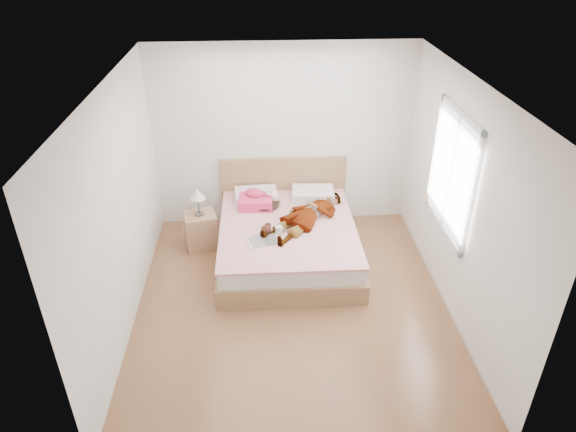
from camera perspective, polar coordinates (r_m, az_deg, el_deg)
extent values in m
plane|color=#4B2917|center=(6.13, 0.48, -9.68)|extent=(4.00, 4.00, 0.00)
imported|color=silver|center=(6.69, 2.14, 0.39)|extent=(1.39, 1.47, 0.20)
ellipsoid|color=black|center=(7.08, -2.80, 1.63)|extent=(0.60, 0.66, 0.08)
cube|color=silver|center=(6.97, -2.25, 2.57)|extent=(0.11, 0.10, 0.06)
plane|color=white|center=(4.89, 0.61, 14.41)|extent=(4.00, 4.00, 0.00)
plane|color=silver|center=(7.20, -0.55, 8.74)|extent=(3.60, 0.00, 3.60)
plane|color=white|center=(3.78, 2.63, -13.90)|extent=(3.60, 0.00, 3.60)
plane|color=beige|center=(5.58, -18.24, 0.41)|extent=(0.00, 4.00, 4.00)
plane|color=silver|center=(5.79, 18.61, 1.45)|extent=(0.00, 4.00, 4.00)
cube|color=white|center=(5.94, 17.74, 4.53)|extent=(0.02, 1.10, 1.30)
cube|color=silver|center=(5.46, 19.68, 1.88)|extent=(0.04, 0.06, 1.42)
cube|color=silver|center=(6.44, 16.08, 6.78)|extent=(0.04, 0.06, 1.42)
cube|color=silver|center=(6.25, 16.78, -1.09)|extent=(0.04, 1.22, 0.06)
cube|color=silver|center=(5.70, 18.80, 10.69)|extent=(0.04, 1.22, 0.06)
cube|color=silver|center=(5.94, 17.70, 4.53)|extent=(0.03, 0.04, 1.30)
cube|color=brown|center=(6.81, -0.05, -3.73)|extent=(1.78, 2.08, 0.26)
cube|color=silver|center=(6.68, -0.05, -2.02)|extent=(1.70, 2.00, 0.22)
cube|color=silver|center=(6.62, -0.05, -1.10)|extent=(1.74, 2.04, 0.03)
cube|color=olive|center=(7.50, -0.50, 2.93)|extent=(1.80, 0.07, 1.00)
cube|color=white|center=(7.20, -3.57, 2.31)|extent=(0.61, 0.44, 0.13)
cube|color=white|center=(7.23, 2.78, 2.49)|extent=(0.60, 0.43, 0.13)
cube|color=#FC447D|center=(7.01, -3.62, 1.58)|extent=(0.46, 0.38, 0.15)
ellipsoid|color=#E83F63|center=(7.02, -3.71, 2.51)|extent=(0.33, 0.29, 0.13)
cube|color=white|center=(6.29, -2.74, -2.75)|extent=(0.44, 0.35, 0.01)
cube|color=white|center=(6.27, -3.61, -2.83)|extent=(0.25, 0.30, 0.02)
cube|color=#252525|center=(6.31, -1.88, -2.51)|extent=(0.25, 0.30, 0.02)
cylinder|color=silver|center=(6.41, -1.02, -1.57)|extent=(0.10, 0.10, 0.10)
torus|color=silver|center=(6.40, -0.60, -1.57)|extent=(0.07, 0.02, 0.07)
cylinder|color=black|center=(6.38, -1.03, -1.26)|extent=(0.09, 0.09, 0.00)
ellipsoid|color=black|center=(6.41, -2.46, -1.51)|extent=(0.16, 0.18, 0.11)
ellipsoid|color=white|center=(6.40, -2.49, -1.51)|extent=(0.09, 0.09, 0.05)
sphere|color=black|center=(6.47, -2.27, -1.08)|extent=(0.08, 0.08, 0.08)
sphere|color=#F8A2C8|center=(6.49, -2.47, -0.81)|extent=(0.03, 0.03, 0.03)
sphere|color=pink|center=(6.48, -1.96, -0.87)|extent=(0.03, 0.03, 0.03)
ellipsoid|color=black|center=(6.41, -2.94, -1.81)|extent=(0.04, 0.06, 0.03)
ellipsoid|color=black|center=(6.39, -2.13, -1.92)|extent=(0.04, 0.06, 0.03)
cube|color=olive|center=(7.08, -9.64, -1.59)|extent=(0.49, 0.45, 0.50)
cylinder|color=#454545|center=(6.95, -9.82, 0.24)|extent=(0.15, 0.15, 0.02)
cylinder|color=#4B4B4B|center=(6.89, -9.91, 1.17)|extent=(0.03, 0.03, 0.26)
cone|color=silver|center=(6.81, -10.04, 2.45)|extent=(0.24, 0.24, 0.15)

